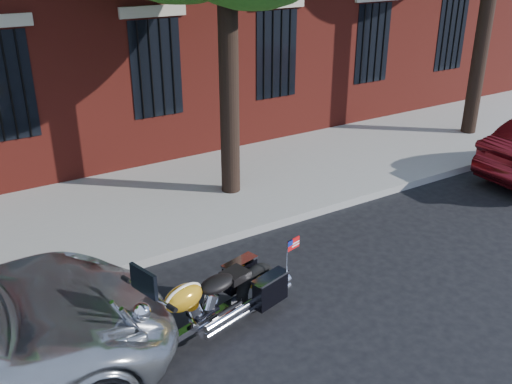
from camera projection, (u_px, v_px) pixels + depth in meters
ground at (297, 270)px, 8.74m from camera, size 120.00×120.00×0.00m
curb at (250, 230)px, 9.78m from camera, size 40.00×0.16×0.15m
sidewalk at (200, 193)px, 11.24m from camera, size 40.00×3.60×0.15m
motorcycle at (209, 308)px, 7.00m from camera, size 2.87×1.25×1.44m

